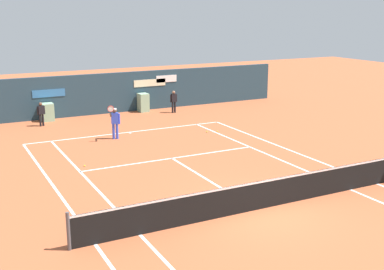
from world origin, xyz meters
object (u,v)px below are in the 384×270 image
object	(u,v)px
tennis_ball_mid_court	(85,166)
tennis_ball_by_sideline	(207,132)
ball_kid_right_post	(41,112)
ball_kid_centre_post	(174,100)
tennis_ball_near_service_line	(217,131)
player_on_baseline	(115,121)

from	to	relation	value
tennis_ball_mid_court	tennis_ball_by_sideline	xyz separation A→B (m)	(7.25, 2.82, 0.00)
tennis_ball_by_sideline	ball_kid_right_post	bearing A→B (deg)	143.49
ball_kid_centre_post	tennis_ball_near_service_line	bearing A→B (deg)	90.44
ball_kid_right_post	tennis_ball_mid_court	world-z (taller)	ball_kid_right_post
ball_kid_centre_post	tennis_ball_by_sideline	xyz separation A→B (m)	(-0.67, -5.43, -0.76)
player_on_baseline	tennis_ball_mid_court	xyz separation A→B (m)	(-2.58, -3.70, -0.90)
ball_kid_right_post	tennis_ball_near_service_line	xyz separation A→B (m)	(7.88, -5.60, -0.73)
ball_kid_right_post	tennis_ball_near_service_line	world-z (taller)	ball_kid_right_post
tennis_ball_near_service_line	ball_kid_right_post	bearing A→B (deg)	144.60
player_on_baseline	tennis_ball_by_sideline	bearing A→B (deg)	-176.36
ball_kid_centre_post	ball_kid_right_post	bearing A→B (deg)	1.71
ball_kid_right_post	tennis_ball_by_sideline	world-z (taller)	ball_kid_right_post
tennis_ball_by_sideline	ball_kid_centre_post	bearing A→B (deg)	82.97
tennis_ball_by_sideline	player_on_baseline	bearing A→B (deg)	169.37
player_on_baseline	ball_kid_centre_post	distance (m)	7.01
ball_kid_centre_post	player_on_baseline	bearing A→B (deg)	42.17
tennis_ball_near_service_line	player_on_baseline	bearing A→B (deg)	168.66
tennis_ball_mid_court	tennis_ball_by_sideline	size ratio (longest dim) A/B	1.00
ball_kid_centre_post	tennis_ball_near_service_line	size ratio (longest dim) A/B	20.26
ball_kid_right_post	tennis_ball_near_service_line	distance (m)	9.69
tennis_ball_mid_court	ball_kid_right_post	bearing A→B (deg)	90.59
ball_kid_centre_post	tennis_ball_by_sideline	world-z (taller)	ball_kid_centre_post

